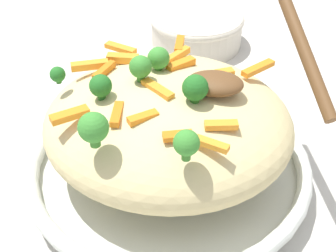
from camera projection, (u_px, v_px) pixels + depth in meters
ground_plane at (168, 178)px, 0.54m from camera, size 2.40×2.40×0.00m
serving_bowl at (168, 166)px, 0.52m from camera, size 0.32×0.32×0.04m
pasta_mound at (168, 123)px, 0.49m from camera, size 0.26×0.24×0.10m
carrot_piece_0 at (157, 90)px, 0.45m from camera, size 0.04×0.03×0.01m
carrot_piece_1 at (181, 65)px, 0.49m from camera, size 0.03×0.03×0.01m
carrot_piece_2 at (178, 136)px, 0.40m from camera, size 0.03×0.02×0.01m
carrot_piece_3 at (117, 114)px, 0.43m from camera, size 0.01×0.03×0.01m
carrot_piece_4 at (123, 58)px, 0.51m from camera, size 0.03×0.01×0.01m
carrot_piece_5 at (176, 56)px, 0.51m from camera, size 0.03×0.04×0.01m
carrot_piece_6 at (183, 45)px, 0.53m from camera, size 0.01×0.03×0.01m
carrot_piece_7 at (121, 48)px, 0.53m from camera, size 0.04×0.02×0.01m
carrot_piece_8 at (90, 65)px, 0.49m from camera, size 0.04×0.02×0.01m
carrot_piece_9 at (70, 115)px, 0.43m from camera, size 0.04×0.03×0.01m
carrot_piece_10 at (258, 68)px, 0.49m from camera, size 0.04×0.04×0.01m
carrot_piece_11 at (219, 74)px, 0.48m from camera, size 0.03×0.02×0.01m
carrot_piece_12 at (221, 125)px, 0.41m from camera, size 0.03×0.01×0.01m
carrot_piece_13 at (143, 118)px, 0.42m from camera, size 0.03×0.02×0.01m
carrot_piece_14 at (104, 71)px, 0.49m from camera, size 0.02×0.04×0.01m
carrot_piece_15 at (212, 144)px, 0.39m from camera, size 0.03×0.02×0.01m
broccoli_floret_0 at (195, 88)px, 0.43m from camera, size 0.02×0.02×0.03m
broccoli_floret_1 at (141, 67)px, 0.45m from camera, size 0.02×0.02×0.03m
broccoli_floret_2 at (56, 77)px, 0.46m from camera, size 0.02×0.02×0.02m
broccoli_floret_3 at (186, 143)px, 0.37m from camera, size 0.02×0.02×0.03m
broccoli_floret_4 at (101, 86)px, 0.44m from camera, size 0.02×0.02×0.03m
broccoli_floret_5 at (93, 128)px, 0.39m from camera, size 0.03×0.03×0.03m
broccoli_floret_6 at (159, 58)px, 0.48m from camera, size 0.02×0.02×0.03m
serving_spoon at (247, 65)px, 0.44m from camera, size 0.14×0.16×0.10m
companion_bowl at (197, 28)px, 0.77m from camera, size 0.16×0.16×0.05m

